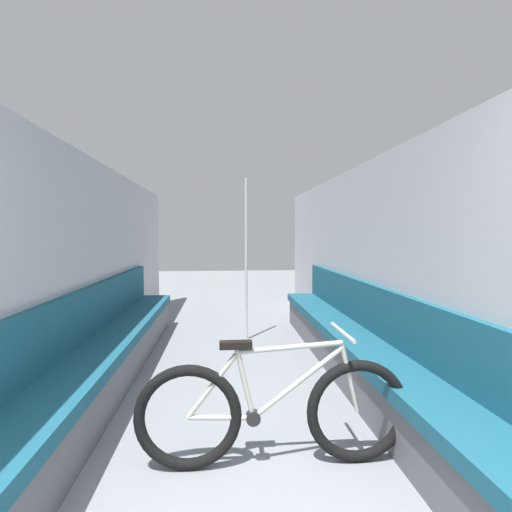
# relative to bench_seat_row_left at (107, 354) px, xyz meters

# --- Properties ---
(wall_left) EXTENTS (0.10, 9.32, 2.23)m
(wall_left) POSITION_rel_bench_seat_row_left_xyz_m (-0.26, -0.16, 0.80)
(wall_left) COLOR #B2B2B7
(wall_left) RESTS_ON ground
(wall_right) EXTENTS (0.10, 9.32, 2.23)m
(wall_right) POSITION_rel_bench_seat_row_left_xyz_m (2.68, -0.16, 0.80)
(wall_right) COLOR #B2B2B7
(wall_right) RESTS_ON ground
(bench_seat_row_left) EXTENTS (0.48, 5.08, 0.95)m
(bench_seat_row_left) POSITION_rel_bench_seat_row_left_xyz_m (0.00, 0.00, 0.00)
(bench_seat_row_left) COLOR #5B5B60
(bench_seat_row_left) RESTS_ON ground
(bench_seat_row_right) EXTENTS (0.48, 5.08, 0.95)m
(bench_seat_row_right) POSITION_rel_bench_seat_row_left_xyz_m (2.42, 0.00, 0.00)
(bench_seat_row_right) COLOR #5B5B60
(bench_seat_row_right) RESTS_ON ground
(bicycle) EXTENTS (1.73, 0.46, 0.85)m
(bicycle) POSITION_rel_bench_seat_row_left_xyz_m (1.42, -1.44, 0.04)
(bicycle) COLOR black
(bicycle) RESTS_ON ground
(grab_pole_near) EXTENTS (0.08, 0.08, 2.21)m
(grab_pole_near) POSITION_rel_bench_seat_row_left_xyz_m (1.42, 1.57, 0.76)
(grab_pole_near) COLOR gray
(grab_pole_near) RESTS_ON ground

